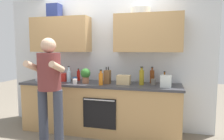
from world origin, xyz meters
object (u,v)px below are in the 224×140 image
Objects in this scene: bottle_vinegar at (152,76)px; bottle_juice at (101,79)px; person_standing at (49,84)px; potted_herb at (86,75)px; bottle_hotsauce at (78,75)px; grocery_bag_crisps at (63,77)px; cup_tea at (75,80)px; cup_coffee at (75,81)px; cup_stoneware at (153,82)px; knife_block at (107,77)px; grocery_bag_bread at (124,80)px; mixing_bowl at (43,78)px; bottle_oil at (142,77)px; bottle_water at (69,76)px; grocery_bag_produce at (166,81)px; bottle_syrup at (164,79)px.

bottle_vinegar is 1.12× the size of bottle_juice.
potted_herb is (0.32, 0.63, 0.06)m from person_standing.
person_standing is 0.90m from bottle_hotsauce.
grocery_bag_crisps is at bearing -175.03° from bottle_vinegar.
person_standing is at bearing -139.52° from bottle_juice.
cup_tea reaches higher than cup_coffee.
bottle_hotsauce is 2.28× the size of cup_stoneware.
person_standing reaches higher than potted_herb.
knife_block reaches higher than grocery_bag_bread.
bottle_hotsauce is at bearing -178.38° from bottle_vinegar.
bottle_juice is 1.23m from mixing_bowl.
person_standing reaches higher than knife_block.
bottle_hotsauce is 1.03× the size of grocery_bag_bread.
bottle_oil is at bearing 15.43° from bottle_juice.
cup_stoneware is 0.45× the size of grocery_bag_bread.
grocery_bag_bread is at bearing -152.23° from bottle_vinegar.
potted_herb is 0.68m from grocery_bag_bread.
cup_tea is (0.11, 0.66, -0.04)m from person_standing.
cup_tea is (0.04, -0.24, -0.05)m from bottle_hotsauce.
cup_coffee is 0.57m from knife_block.
bottle_vinegar is 3.39× the size of cup_coffee.
potted_herb is 1.21× the size of grocery_bag_crisps.
bottle_water reaches higher than grocery_bag_crisps.
grocery_bag_bread is (-0.30, -0.03, -0.06)m from bottle_oil.
grocery_bag_bread is (-0.46, -0.24, -0.04)m from bottle_vinegar.
grocery_bag_produce is (0.99, -0.07, -0.03)m from knife_block.
bottle_juice is 3.04× the size of cup_coffee.
bottle_oil is 1.19× the size of bottle_juice.
grocery_bag_produce is at bearing -12.91° from bottle_oil.
knife_block reaches higher than bottle_juice.
cup_coffee is at bearing -75.66° from bottle_hotsauce.
bottle_juice is 0.18m from knife_block.
cup_stoneware is (1.51, 0.08, -0.06)m from bottle_water.
bottle_juice is at bearing 40.48° from person_standing.
grocery_bag_bread is at bearing -172.05° from cup_stoneware.
knife_block reaches higher than mixing_bowl.
grocery_bag_produce is (1.62, -0.27, -0.01)m from bottle_hotsauce.
grocery_bag_bread is (-0.68, -0.22, -0.01)m from bottle_syrup.
potted_herb is (0.16, 0.10, 0.11)m from cup_coffee.
mixing_bowl is (-0.66, -0.18, -0.06)m from bottle_hotsauce.
cup_stoneware is (-0.18, -0.15, -0.04)m from bottle_syrup.
person_standing is 1.21m from grocery_bag_bread.
mixing_bowl is at bearing 166.09° from cup_coffee.
potted_herb reaches higher than bottle_syrup.
mixing_bowl is (-1.88, -0.00, -0.09)m from bottle_oil.
cup_coffee is at bearing -149.17° from potted_herb.
grocery_bag_bread is 1.02× the size of grocery_bag_crisps.
bottle_hotsauce is (-1.60, -0.01, 0.01)m from bottle_syrup.
bottle_hotsauce is 0.38m from cup_coffee.
bottle_syrup is 0.28m from grocery_bag_produce.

